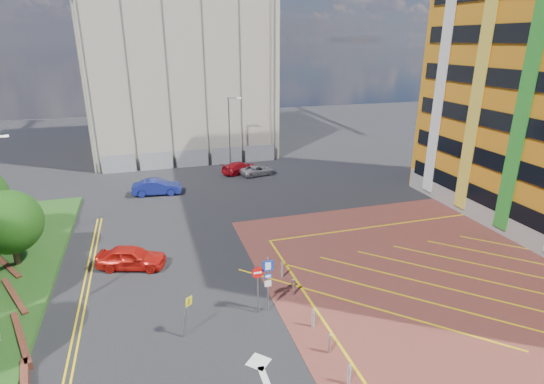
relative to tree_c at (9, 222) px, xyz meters
name	(u,v)px	position (x,y,z in m)	size (l,w,h in m)	color
ground	(264,323)	(13.50, -10.00, -3.19)	(140.00, 140.00, 0.00)	black
forecourt	(486,281)	(27.50, -10.00, -3.18)	(26.00, 26.00, 0.02)	brown
retaining_wall	(17,340)	(1.70, -8.00, -2.99)	(6.06, 20.33, 0.40)	brown
tree_c	(9,222)	(0.00, 0.00, 0.00)	(4.00, 4.00, 4.90)	#3D2B1C
lamp_back	(230,131)	(17.58, 18.00, 1.17)	(1.53, 0.16, 8.00)	#9EA0A8
sign_cluster	(264,280)	(13.80, -9.02, -1.24)	(1.17, 0.12, 3.20)	#9EA0A8
warning_sign	(187,312)	(9.66, -9.89, -1.76)	(0.62, 0.39, 2.25)	#9EA0A8
bollard_row	(318,327)	(15.80, -11.67, -2.72)	(0.14, 11.14, 0.90)	#9EA0A8
construction_building	(178,63)	(13.50, 30.00, 7.81)	(21.20, 19.20, 22.00)	#ADA38D
construction_fence	(201,158)	(14.50, 20.00, -2.19)	(21.60, 0.06, 2.00)	gray
car_red_left	(131,257)	(6.97, -2.05, -2.46)	(1.73, 4.29, 1.46)	red
car_blue_back	(157,187)	(9.16, 11.60, -2.46)	(1.56, 4.47, 1.47)	navy
car_red_back	(241,168)	(18.21, 15.95, -2.57)	(1.75, 4.29, 1.25)	#A50E18
car_silver_back	(258,170)	(19.86, 14.72, -2.66)	(1.78, 3.86, 1.07)	#A3A2A8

